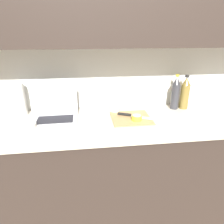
# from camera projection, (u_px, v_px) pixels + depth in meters

# --- Properties ---
(ground_plane) EXTENTS (12.00, 12.00, 0.00)m
(ground_plane) POSITION_uv_depth(u_px,v_px,m) (150.00, 205.00, 1.89)
(ground_plane) COLOR #847056
(ground_plane) RESTS_ON ground
(wall_back) EXTENTS (5.20, 0.38, 2.60)m
(wall_back) POSITION_uv_depth(u_px,v_px,m) (155.00, 27.00, 1.54)
(wall_back) COLOR white
(wall_back) RESTS_ON ground_plane
(counter_unit) EXTENTS (2.44, 0.63, 0.89)m
(counter_unit) POSITION_uv_depth(u_px,v_px,m) (156.00, 164.00, 1.73)
(counter_unit) COLOR #332823
(counter_unit) RESTS_ON ground_plane
(laptop) EXTENTS (0.34, 0.26, 0.27)m
(laptop) POSITION_uv_depth(u_px,v_px,m) (55.00, 112.00, 1.53)
(laptop) COLOR silver
(laptop) RESTS_ON counter_unit
(cutting_board) EXTENTS (0.30, 0.29, 0.01)m
(cutting_board) POSITION_uv_depth(u_px,v_px,m) (131.00, 118.00, 1.56)
(cutting_board) COLOR tan
(cutting_board) RESTS_ON counter_unit
(knife) EXTENTS (0.28, 0.15, 0.02)m
(knife) POSITION_uv_depth(u_px,v_px,m) (129.00, 115.00, 1.58)
(knife) COLOR silver
(knife) RESTS_ON cutting_board
(lemon_half_cut) EXTENTS (0.08, 0.08, 0.04)m
(lemon_half_cut) POSITION_uv_depth(u_px,v_px,m) (137.00, 118.00, 1.51)
(lemon_half_cut) COLOR yellow
(lemon_half_cut) RESTS_ON cutting_board
(bottle_green_soda) EXTENTS (0.08, 0.08, 0.29)m
(bottle_green_soda) POSITION_uv_depth(u_px,v_px,m) (185.00, 93.00, 1.73)
(bottle_green_soda) COLOR olive
(bottle_green_soda) RESTS_ON counter_unit
(bottle_oil_tall) EXTENTS (0.07, 0.07, 0.30)m
(bottle_oil_tall) POSITION_uv_depth(u_px,v_px,m) (175.00, 93.00, 1.72)
(bottle_oil_tall) COLOR #333338
(bottle_oil_tall) RESTS_ON counter_unit
(measuring_cup) EXTENTS (0.11, 0.09, 0.10)m
(measuring_cup) POSITION_uv_depth(u_px,v_px,m) (115.00, 106.00, 1.68)
(measuring_cup) COLOR silver
(measuring_cup) RESTS_ON counter_unit
(bowl_white) EXTENTS (0.16, 0.16, 0.05)m
(bowl_white) POSITION_uv_depth(u_px,v_px,m) (24.00, 127.00, 1.37)
(bowl_white) COLOR beige
(bowl_white) RESTS_ON counter_unit
(paper_towel_roll) EXTENTS (0.12, 0.12, 0.26)m
(paper_towel_roll) POSITION_uv_depth(u_px,v_px,m) (18.00, 100.00, 1.59)
(paper_towel_roll) COLOR white
(paper_towel_roll) RESTS_ON counter_unit
(dish_towel) EXTENTS (0.23, 0.17, 0.02)m
(dish_towel) POSITION_uv_depth(u_px,v_px,m) (87.00, 135.00, 1.28)
(dish_towel) COLOR silver
(dish_towel) RESTS_ON counter_unit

